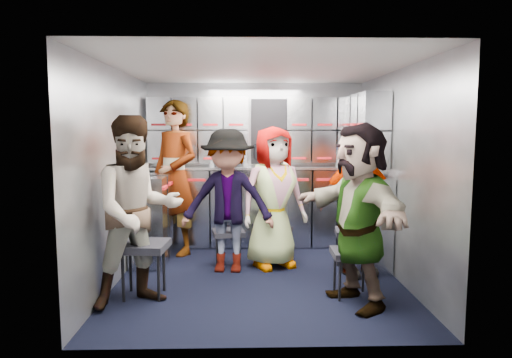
{
  "coord_description": "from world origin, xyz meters",
  "views": [
    {
      "loc": [
        -0.15,
        -4.51,
        1.52
      ],
      "look_at": [
        -0.01,
        0.35,
        0.97
      ],
      "focal_mm": 32.0,
      "sensor_mm": 36.0,
      "label": 1
    }
  ],
  "objects_px": {
    "jump_seat_mid_right": "(353,234)",
    "attendant_standing": "(175,178)",
    "attendant_arc_c": "(273,197)",
    "jump_seat_near_left": "(143,249)",
    "jump_seat_near_right": "(352,255)",
    "attendant_arc_a": "(138,211)",
    "jump_seat_center": "(272,229)",
    "attendant_arc_b": "(228,201)",
    "jump_seat_mid_left": "(228,234)",
    "attendant_arc_e": "(358,215)",
    "attendant_arc_d": "(358,204)"
  },
  "relations": [
    {
      "from": "jump_seat_mid_right",
      "to": "attendant_standing",
      "type": "xyz_separation_m",
      "value": [
        -2.0,
        0.71,
        0.54
      ]
    },
    {
      "from": "attendant_arc_c",
      "to": "jump_seat_near_left",
      "type": "bearing_deg",
      "value": -166.34
    },
    {
      "from": "jump_seat_near_right",
      "to": "attendant_arc_c",
      "type": "distance_m",
      "value": 1.21
    },
    {
      "from": "attendant_arc_a",
      "to": "jump_seat_center",
      "type": "bearing_deg",
      "value": 16.94
    },
    {
      "from": "jump_seat_near_left",
      "to": "attendant_arc_b",
      "type": "xyz_separation_m",
      "value": [
        0.73,
        0.73,
        0.31
      ]
    },
    {
      "from": "jump_seat_near_right",
      "to": "attendant_arc_b",
      "type": "relative_size",
      "value": 0.28
    },
    {
      "from": "jump_seat_mid_left",
      "to": "attendant_arc_a",
      "type": "relative_size",
      "value": 0.25
    },
    {
      "from": "jump_seat_near_left",
      "to": "jump_seat_center",
      "type": "xyz_separation_m",
      "value": [
        1.23,
        1.06,
        -0.07
      ]
    },
    {
      "from": "jump_seat_near_left",
      "to": "jump_seat_near_right",
      "type": "height_order",
      "value": "jump_seat_near_left"
    },
    {
      "from": "attendant_arc_b",
      "to": "jump_seat_mid_right",
      "type": "bearing_deg",
      "value": 5.99
    },
    {
      "from": "jump_seat_near_left",
      "to": "attendant_arc_a",
      "type": "height_order",
      "value": "attendant_arc_a"
    },
    {
      "from": "jump_seat_near_right",
      "to": "attendant_arc_a",
      "type": "relative_size",
      "value": 0.26
    },
    {
      "from": "attendant_arc_c",
      "to": "jump_seat_center",
      "type": "bearing_deg",
      "value": 67.83
    },
    {
      "from": "jump_seat_near_left",
      "to": "attendant_arc_e",
      "type": "bearing_deg",
      "value": -7.12
    },
    {
      "from": "jump_seat_mid_left",
      "to": "attendant_arc_c",
      "type": "distance_m",
      "value": 0.64
    },
    {
      "from": "attendant_standing",
      "to": "attendant_arc_c",
      "type": "relative_size",
      "value": 1.21
    },
    {
      "from": "jump_seat_mid_left",
      "to": "attendant_arc_c",
      "type": "height_order",
      "value": "attendant_arc_c"
    },
    {
      "from": "jump_seat_mid_right",
      "to": "attendant_arc_e",
      "type": "distance_m",
      "value": 1.07
    },
    {
      "from": "jump_seat_near_right",
      "to": "attendant_arc_c",
      "type": "height_order",
      "value": "attendant_arc_c"
    },
    {
      "from": "jump_seat_mid_left",
      "to": "attendant_arc_c",
      "type": "relative_size",
      "value": 0.26
    },
    {
      "from": "jump_seat_center",
      "to": "attendant_arc_e",
      "type": "height_order",
      "value": "attendant_arc_e"
    },
    {
      "from": "jump_seat_near_left",
      "to": "attendant_arc_b",
      "type": "distance_m",
      "value": 1.08
    },
    {
      "from": "attendant_arc_a",
      "to": "attendant_arc_b",
      "type": "height_order",
      "value": "attendant_arc_a"
    },
    {
      "from": "jump_seat_near_left",
      "to": "jump_seat_mid_right",
      "type": "bearing_deg",
      "value": 19.56
    },
    {
      "from": "jump_seat_center",
      "to": "jump_seat_mid_right",
      "type": "bearing_deg",
      "value": -21.11
    },
    {
      "from": "attendant_standing",
      "to": "attendant_arc_c",
      "type": "height_order",
      "value": "attendant_standing"
    },
    {
      "from": "jump_seat_mid_left",
      "to": "attendant_standing",
      "type": "relative_size",
      "value": 0.22
    },
    {
      "from": "attendant_arc_e",
      "to": "jump_seat_near_left",
      "type": "bearing_deg",
      "value": -117.7
    },
    {
      "from": "jump_seat_center",
      "to": "attendant_standing",
      "type": "height_order",
      "value": "attendant_standing"
    },
    {
      "from": "attendant_arc_a",
      "to": "attendant_arc_b",
      "type": "distance_m",
      "value": 1.17
    },
    {
      "from": "jump_seat_mid_right",
      "to": "jump_seat_near_right",
      "type": "relative_size",
      "value": 1.02
    },
    {
      "from": "jump_seat_near_right",
      "to": "attendant_standing",
      "type": "xyz_separation_m",
      "value": [
        -1.8,
        1.5,
        0.55
      ]
    },
    {
      "from": "attendant_arc_c",
      "to": "attendant_arc_d",
      "type": "bearing_deg",
      "value": -43.28
    },
    {
      "from": "jump_seat_center",
      "to": "attendant_arc_e",
      "type": "distance_m",
      "value": 1.51
    },
    {
      "from": "attendant_arc_d",
      "to": "attendant_arc_e",
      "type": "bearing_deg",
      "value": -122.03
    },
    {
      "from": "jump_seat_near_left",
      "to": "attendant_arc_a",
      "type": "xyz_separation_m",
      "value": [
        -0.0,
        -0.18,
        0.37
      ]
    },
    {
      "from": "jump_seat_near_right",
      "to": "attendant_standing",
      "type": "height_order",
      "value": "attendant_standing"
    },
    {
      "from": "jump_seat_center",
      "to": "attendant_arc_a",
      "type": "height_order",
      "value": "attendant_arc_a"
    },
    {
      "from": "attendant_standing",
      "to": "attendant_arc_b",
      "type": "height_order",
      "value": "attendant_standing"
    },
    {
      "from": "jump_seat_near_left",
      "to": "jump_seat_near_right",
      "type": "relative_size",
      "value": 1.16
    },
    {
      "from": "jump_seat_near_left",
      "to": "attendant_arc_d",
      "type": "bearing_deg",
      "value": 15.03
    },
    {
      "from": "attendant_arc_e",
      "to": "jump_seat_mid_left",
      "type": "bearing_deg",
      "value": -155.54
    },
    {
      "from": "attendant_arc_c",
      "to": "attendant_arc_a",
      "type": "bearing_deg",
      "value": -161.18
    },
    {
      "from": "attendant_arc_a",
      "to": "attendant_arc_e",
      "type": "distance_m",
      "value": 1.88
    },
    {
      "from": "jump_seat_near_left",
      "to": "jump_seat_center",
      "type": "relative_size",
      "value": 1.08
    },
    {
      "from": "jump_seat_near_right",
      "to": "attendant_arc_b",
      "type": "height_order",
      "value": "attendant_arc_b"
    },
    {
      "from": "jump_seat_near_left",
      "to": "jump_seat_center",
      "type": "bearing_deg",
      "value": 40.99
    },
    {
      "from": "attendant_arc_b",
      "to": "attendant_arc_e",
      "type": "relative_size",
      "value": 0.96
    },
    {
      "from": "attendant_arc_a",
      "to": "attendant_arc_d",
      "type": "distance_m",
      "value": 2.2
    },
    {
      "from": "jump_seat_near_right",
      "to": "attendant_arc_b",
      "type": "xyz_separation_m",
      "value": [
        -1.14,
        0.78,
        0.38
      ]
    }
  ]
}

